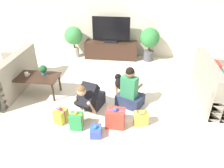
{
  "coord_description": "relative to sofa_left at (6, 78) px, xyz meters",
  "views": [
    {
      "loc": [
        0.59,
        -3.99,
        2.76
      ],
      "look_at": [
        0.11,
        -0.07,
        0.45
      ],
      "focal_mm": 35.0,
      "sensor_mm": 36.0,
      "label": 1
    }
  ],
  "objects": [
    {
      "name": "potted_plant_back_right",
      "position": [
        3.34,
        2.14,
        0.34
      ],
      "size": [
        0.57,
        0.57,
        1.0
      ],
      "color": "#4C4C51",
      "rests_on": "ground_plane"
    },
    {
      "name": "tv_console",
      "position": [
        2.2,
        2.19,
        -0.05
      ],
      "size": [
        1.6,
        0.45,
        0.51
      ],
      "color": "#382319",
      "rests_on": "ground_plane"
    },
    {
      "name": "wall_back",
      "position": [
        2.41,
        2.49,
        1.0
      ],
      "size": [
        8.4,
        0.06,
        2.6
      ],
      "color": "beige",
      "rests_on": "ground_plane"
    },
    {
      "name": "potted_plant_back_left",
      "position": [
        1.05,
        2.14,
        0.32
      ],
      "size": [
        0.55,
        0.55,
        0.96
      ],
      "color": "beige",
      "rests_on": "ground_plane"
    },
    {
      "name": "gift_box_c",
      "position": [
        2.36,
        -1.27,
        -0.22
      ],
      "size": [
        0.22,
        0.27,
        0.22
      ],
      "rotation": [
        0.0,
        0.0,
        0.11
      ],
      "color": "#3D51BC",
      "rests_on": "ground_plane"
    },
    {
      "name": "gift_box_d",
      "position": [
        2.68,
        -0.98,
        -0.12
      ],
      "size": [
        0.35,
        0.28,
        0.42
      ],
      "rotation": [
        0.0,
        0.0,
        -0.05
      ],
      "color": "red",
      "rests_on": "ground_plane"
    },
    {
      "name": "gift_box_a",
      "position": [
        1.98,
        -1.13,
        -0.14
      ],
      "size": [
        0.23,
        0.19,
        0.38
      ],
      "rotation": [
        0.0,
        0.0,
        0.0
      ],
      "color": "#2D934C",
      "rests_on": "ground_plane"
    },
    {
      "name": "person_sitting",
      "position": [
        2.9,
        -0.28,
        0.02
      ],
      "size": [
        0.64,
        0.61,
        0.9
      ],
      "rotation": [
        0.0,
        0.0,
        2.7
      ],
      "color": "#283351",
      "rests_on": "ground_plane"
    },
    {
      "name": "ground_plane",
      "position": [
        2.41,
        -0.14,
        -0.3
      ],
      "size": [
        16.0,
        16.0,
        0.0
      ],
      "primitive_type": "plane",
      "color": "beige"
    },
    {
      "name": "tv",
      "position": [
        2.2,
        2.19,
        0.55
      ],
      "size": [
        1.11,
        0.2,
        0.76
      ],
      "color": "black",
      "rests_on": "tv_console"
    },
    {
      "name": "gift_box_b",
      "position": [
        1.63,
        -0.98,
        -0.17
      ],
      "size": [
        0.27,
        0.28,
        0.33
      ],
      "rotation": [
        0.0,
        0.0,
        -0.37
      ],
      "color": "yellow",
      "rests_on": "ground_plane"
    },
    {
      "name": "tabletop_plant",
      "position": [
        0.95,
        0.0,
        0.29
      ],
      "size": [
        0.17,
        0.17,
        0.22
      ],
      "color": "#336B84",
      "rests_on": "coffee_table"
    },
    {
      "name": "coffee_table",
      "position": [
        0.8,
        -0.11,
        0.11
      ],
      "size": [
        1.01,
        0.56,
        0.47
      ],
      "color": "#382319",
      "rests_on": "ground_plane"
    },
    {
      "name": "mug",
      "position": [
        0.6,
        -0.12,
        0.21
      ],
      "size": [
        0.12,
        0.08,
        0.09
      ],
      "color": "silver",
      "rests_on": "coffee_table"
    },
    {
      "name": "dog",
      "position": [
        2.61,
        0.28,
        -0.07
      ],
      "size": [
        0.23,
        0.56,
        0.35
      ],
      "rotation": [
        0.0,
        0.0,
        3.31
      ],
      "color": "black",
      "rests_on": "ground_plane"
    },
    {
      "name": "gift_bag_a",
      "position": [
        3.15,
        -0.89,
        -0.16
      ],
      "size": [
        0.29,
        0.2,
        0.31
      ],
      "rotation": [
        0.0,
        0.0,
        0.26
      ],
      "color": "#E5B74C",
      "rests_on": "ground_plane"
    },
    {
      "name": "sofa_right",
      "position": [
        4.82,
        0.22,
        0.0
      ],
      "size": [
        0.87,
        1.76,
        0.86
      ],
      "rotation": [
        0.0,
        0.0,
        1.57
      ],
      "color": "gray",
      "rests_on": "ground_plane"
    },
    {
      "name": "person_kneeling",
      "position": [
        2.13,
        -0.59,
        0.02
      ],
      "size": [
        0.53,
        0.81,
        0.75
      ],
      "rotation": [
        0.0,
        0.0,
        -0.31
      ],
      "color": "#23232D",
      "rests_on": "ground_plane"
    },
    {
      "name": "sofa_left",
      "position": [
        0.0,
        0.0,
        0.0
      ],
      "size": [
        0.87,
        1.76,
        0.86
      ],
      "rotation": [
        0.0,
        0.0,
        -1.57
      ],
      "color": "gray",
      "rests_on": "ground_plane"
    }
  ]
}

